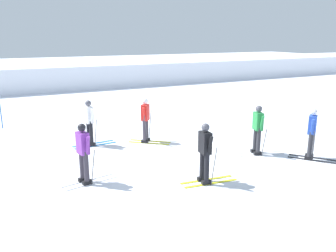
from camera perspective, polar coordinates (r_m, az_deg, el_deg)
ground_plane at (r=11.25m, az=-0.03°, el=-6.10°), size 120.00×120.00×0.00m
far_snow_ridge at (r=29.61m, az=-17.55°, el=7.95°), size 80.00×6.84×1.77m
skier_purple at (r=9.74m, az=-13.69°, el=-4.15°), size 1.64×0.99×1.71m
skier_white at (r=13.09m, az=-12.76°, el=0.72°), size 1.63×1.00×1.71m
skier_green at (r=12.21m, az=14.53°, el=-0.39°), size 1.64×0.96×1.71m
skier_red at (r=13.19m, az=-3.70°, el=1.16°), size 1.48×1.29×1.71m
skier_black at (r=9.55m, az=6.11°, el=-4.18°), size 1.63×1.00×1.71m
skier_blue at (r=12.29m, az=22.55°, el=-0.95°), size 1.27×1.49×1.71m
trail_marker_pole at (r=16.84m, az=-25.83°, el=2.72°), size 0.05×0.05×1.86m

